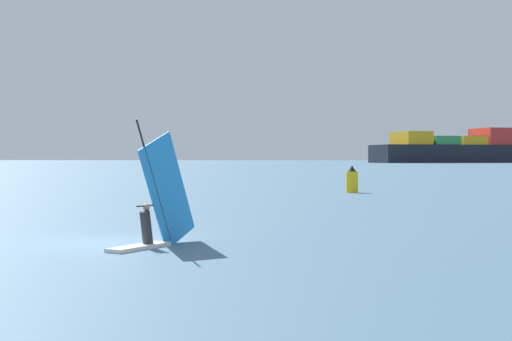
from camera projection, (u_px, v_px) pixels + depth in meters
name	position (u px, v px, depth m)	size (l,w,h in m)	color
ground_plane	(117.00, 242.00, 23.19)	(4000.00, 4000.00, 0.00)	#476B84
windsurfer	(155.00, 214.00, 22.10)	(1.84, 3.84, 4.17)	white
cargo_ship	(487.00, 149.00, 431.85)	(143.00, 82.72, 31.69)	black
distant_headland	(415.00, 146.00, 1315.93)	(681.03, 364.02, 51.65)	#60665B
channel_buoy	(352.00, 180.00, 56.67)	(0.98, 0.98, 2.19)	yellow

